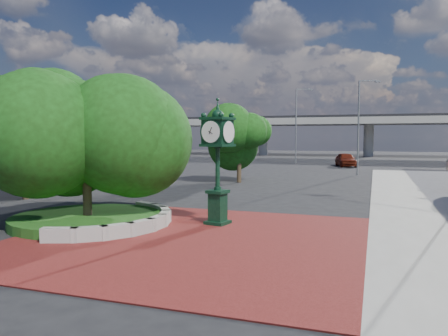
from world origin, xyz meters
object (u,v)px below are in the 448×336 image
(parked_car, at_px, (346,160))
(street_lamp_near, at_px, (361,120))
(street_lamp_far, at_px, (298,120))
(post_clock, at_px, (218,157))

(parked_car, height_order, street_lamp_near, street_lamp_near)
(street_lamp_near, bearing_deg, parked_car, 99.54)
(parked_car, bearing_deg, street_lamp_near, -95.56)
(street_lamp_near, height_order, street_lamp_far, street_lamp_far)
(street_lamp_far, bearing_deg, post_clock, -84.74)
(post_clock, relative_size, street_lamp_far, 0.50)
(post_clock, xyz_separation_m, street_lamp_near, (4.74, 26.53, 2.42))
(parked_car, distance_m, street_lamp_near, 13.00)
(post_clock, distance_m, street_lamp_near, 27.06)
(parked_car, relative_size, street_lamp_near, 0.56)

